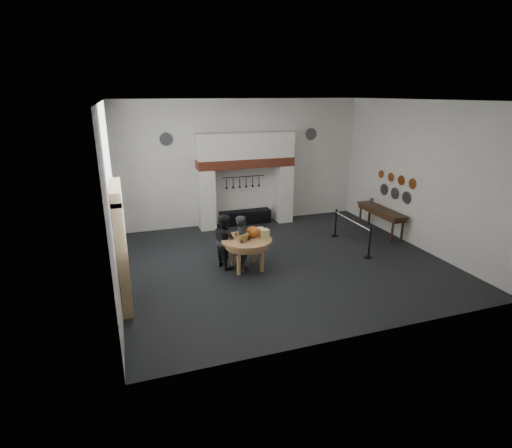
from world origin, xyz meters
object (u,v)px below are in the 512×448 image
object	(u,v)px
side_table	(381,210)
barrier_post_far	(336,224)
visitor_near	(243,243)
visitor_far	(225,241)
iron_range	(245,217)
barrier_post_near	(369,244)
work_table	(247,240)

from	to	relation	value
side_table	barrier_post_far	bearing A→B (deg)	170.82
visitor_near	visitor_far	distance (m)	0.57
iron_range	barrier_post_far	bearing A→B (deg)	-42.73
iron_range	barrier_post_far	size ratio (longest dim) A/B	2.11
iron_range	visitor_far	xyz separation A→B (m)	(-1.68, -3.54, 0.52)
barrier_post_near	barrier_post_far	xyz separation A→B (m)	(0.00, 2.00, 0.00)
work_table	barrier_post_far	xyz separation A→B (m)	(3.66, 1.56, -0.39)
barrier_post_far	side_table	bearing A→B (deg)	-9.18
side_table	barrier_post_near	size ratio (longest dim) A/B	2.44
iron_range	side_table	world-z (taller)	side_table
visitor_far	barrier_post_near	xyz separation A→B (m)	(4.19, -0.77, -0.32)
work_table	visitor_far	xyz separation A→B (m)	(-0.53, 0.34, -0.07)
visitor_far	barrier_post_far	size ratio (longest dim) A/B	1.72
barrier_post_near	side_table	bearing A→B (deg)	47.51
visitor_near	side_table	bearing A→B (deg)	-42.81
iron_range	side_table	xyz separation A→B (m)	(4.10, -2.57, 0.62)
visitor_near	barrier_post_far	world-z (taller)	visitor_near
visitor_near	barrier_post_far	bearing A→B (deg)	-33.83
iron_range	work_table	bearing A→B (deg)	-106.56
work_table	side_table	bearing A→B (deg)	13.96
iron_range	visitor_near	xyz separation A→B (m)	(-1.28, -3.94, 0.54)
visitor_far	side_table	world-z (taller)	visitor_far
work_table	barrier_post_near	distance (m)	3.70
barrier_post_far	visitor_far	bearing A→B (deg)	-163.67
work_table	visitor_near	world-z (taller)	visitor_near
iron_range	visitor_near	bearing A→B (deg)	-108.02
iron_range	side_table	bearing A→B (deg)	-32.09
iron_range	work_table	xyz separation A→B (m)	(-1.15, -3.88, 0.59)
visitor_near	barrier_post_near	distance (m)	3.82
visitor_near	side_table	distance (m)	5.55
barrier_post_far	work_table	bearing A→B (deg)	-156.85
visitor_near	barrier_post_far	distance (m)	4.13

